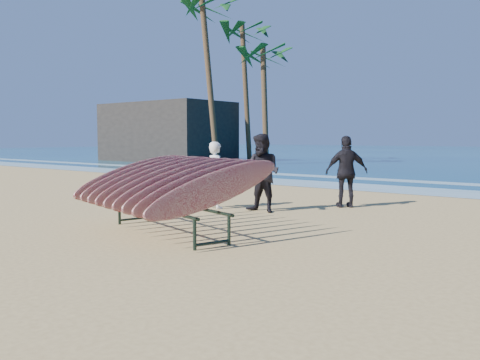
{
  "coord_description": "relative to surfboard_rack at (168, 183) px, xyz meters",
  "views": [
    {
      "loc": [
        6.04,
        -6.68,
        1.75
      ],
      "look_at": [
        0.0,
        0.8,
        0.95
      ],
      "focal_mm": 38.0,
      "sensor_mm": 36.0,
      "label": 1
    }
  ],
  "objects": [
    {
      "name": "ground",
      "position": [
        0.75,
        0.36,
        -0.93
      ],
      "size": [
        120.0,
        120.0,
        0.0
      ],
      "primitive_type": "plane",
      "color": "tan",
      "rests_on": "ground"
    },
    {
      "name": "foam_near",
      "position": [
        0.75,
        10.36,
        -0.93
      ],
      "size": [
        160.0,
        160.0,
        0.0
      ],
      "primitive_type": "plane",
      "color": "white",
      "rests_on": "ground"
    },
    {
      "name": "foam_far",
      "position": [
        0.75,
        13.86,
        -0.93
      ],
      "size": [
        160.0,
        160.0,
        0.0
      ],
      "primitive_type": "plane",
      "color": "white",
      "rests_on": "ground"
    },
    {
      "name": "surfboard_rack",
      "position": [
        0.0,
        0.0,
        0.0
      ],
      "size": [
        3.74,
        3.34,
        1.55
      ],
      "rotation": [
        0.0,
        0.0,
        -0.26
      ],
      "color": "black",
      "rests_on": "ground"
    },
    {
      "name": "person_white",
      "position": [
        -1.55,
        3.07,
        -0.11
      ],
      "size": [
        0.7,
        0.58,
        1.66
      ],
      "primitive_type": "imported",
      "rotation": [
        0.0,
        0.0,
        2.79
      ],
      "color": "white",
      "rests_on": "ground"
    },
    {
      "name": "person_dark_a",
      "position": [
        -0.26,
        3.26,
        -0.01
      ],
      "size": [
        0.93,
        0.74,
        1.85
      ],
      "primitive_type": "imported",
      "rotation": [
        0.0,
        0.0,
        0.05
      ],
      "color": "black",
      "rests_on": "ground"
    },
    {
      "name": "person_dark_b",
      "position": [
        0.89,
        5.25,
        -0.03
      ],
      "size": [
        1.08,
        1.03,
        1.81
      ],
      "primitive_type": "imported",
      "rotation": [
        0.0,
        0.0,
        3.87
      ],
      "color": "black",
      "rests_on": "ground"
    },
    {
      "name": "building",
      "position": [
        -21.79,
        20.19,
        1.24
      ],
      "size": [
        9.78,
        5.43,
        4.35
      ],
      "primitive_type": "cube",
      "color": "#2D2823",
      "rests_on": "ground"
    },
    {
      "name": "palm_left",
      "position": [
        -14.79,
        17.37,
        8.68
      ],
      "size": [
        5.2,
        5.2,
        10.53
      ],
      "color": "brown",
      "rests_on": "ground"
    },
    {
      "name": "palm_mid",
      "position": [
        -12.81,
        20.49,
        5.97
      ],
      "size": [
        5.2,
        5.2,
        7.78
      ],
      "color": "brown",
      "rests_on": "ground"
    },
    {
      "name": "palm_right",
      "position": [
        -16.22,
        22.85,
        8.24
      ],
      "size": [
        5.2,
        5.2,
        10.09
      ],
      "color": "brown",
      "rests_on": "ground"
    }
  ]
}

